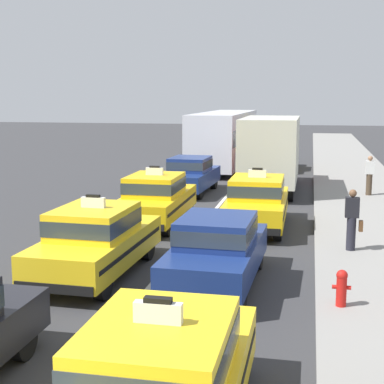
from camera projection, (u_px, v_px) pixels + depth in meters
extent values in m
cube|color=silver|center=(227.00, 196.00, 24.23)|extent=(0.14, 80.00, 0.01)
cube|color=gray|center=(378.00, 227.00, 18.28)|extent=(4.00, 90.00, 0.15)
cylinder|color=black|center=(22.00, 340.00, 9.24)|extent=(0.24, 0.64, 0.64)
cylinder|color=black|center=(94.00, 244.00, 15.22)|extent=(0.26, 0.65, 0.64)
cylinder|color=black|center=(147.00, 247.00, 14.89)|extent=(0.26, 0.65, 0.64)
cylinder|color=black|center=(37.00, 280.00, 12.29)|extent=(0.26, 0.65, 0.64)
cylinder|color=black|center=(102.00, 285.00, 11.95)|extent=(0.26, 0.65, 0.64)
cube|color=yellow|center=(97.00, 248.00, 13.53)|extent=(1.93, 4.55, 0.70)
cube|color=black|center=(97.00, 245.00, 13.52)|extent=(1.94, 4.19, 0.10)
cube|color=yellow|center=(94.00, 221.00, 13.27)|extent=(1.66, 2.14, 0.64)
cube|color=#2D3842|center=(94.00, 221.00, 13.27)|extent=(1.68, 2.17, 0.35)
cube|color=white|center=(93.00, 202.00, 13.20)|extent=(0.56, 0.14, 0.24)
cube|color=black|center=(93.00, 196.00, 13.17)|extent=(0.32, 0.12, 0.06)
cube|color=black|center=(129.00, 236.00, 15.69)|extent=(1.71, 0.19, 0.20)
cube|color=black|center=(54.00, 288.00, 11.45)|extent=(1.71, 0.19, 0.20)
cylinder|color=black|center=(148.00, 205.00, 20.59)|extent=(0.24, 0.64, 0.64)
cylinder|color=black|center=(188.00, 207.00, 20.29)|extent=(0.24, 0.64, 0.64)
cylinder|color=black|center=(120.00, 224.00, 17.63)|extent=(0.24, 0.64, 0.64)
cylinder|color=black|center=(166.00, 226.00, 17.33)|extent=(0.24, 0.64, 0.64)
cube|color=yellow|center=(156.00, 204.00, 18.90)|extent=(1.82, 4.51, 0.70)
cube|color=black|center=(156.00, 203.00, 18.89)|extent=(1.84, 4.15, 0.10)
cube|color=yellow|center=(155.00, 185.00, 18.65)|extent=(1.61, 2.11, 0.64)
cube|color=#2D3842|center=(155.00, 185.00, 18.65)|extent=(1.63, 2.13, 0.35)
cube|color=white|center=(155.00, 171.00, 18.57)|extent=(0.56, 0.12, 0.24)
cube|color=black|center=(154.00, 167.00, 18.55)|extent=(0.32, 0.11, 0.06)
cube|color=black|center=(172.00, 200.00, 21.08)|extent=(1.71, 0.15, 0.20)
cube|color=black|center=(136.00, 226.00, 16.81)|extent=(1.71, 0.15, 0.20)
cylinder|color=black|center=(183.00, 180.00, 26.53)|extent=(0.27, 0.65, 0.64)
cylinder|color=black|center=(214.00, 182.00, 26.17)|extent=(0.27, 0.65, 0.64)
cylinder|color=black|center=(165.00, 190.00, 23.82)|extent=(0.27, 0.65, 0.64)
cylinder|color=black|center=(199.00, 192.00, 23.46)|extent=(0.27, 0.65, 0.64)
cube|color=navy|center=(191.00, 178.00, 24.94)|extent=(1.97, 4.38, 0.66)
cube|color=navy|center=(190.00, 164.00, 24.74)|extent=(1.65, 1.97, 0.60)
cube|color=#2D3842|center=(190.00, 164.00, 24.74)|extent=(1.67, 1.99, 0.33)
cylinder|color=black|center=(218.00, 156.00, 37.45)|extent=(0.25, 0.64, 0.64)
cylinder|color=black|center=(248.00, 156.00, 37.03)|extent=(0.25, 0.64, 0.64)
cylinder|color=black|center=(196.00, 168.00, 30.97)|extent=(0.25, 0.64, 0.64)
cylinder|color=black|center=(233.00, 169.00, 30.55)|extent=(0.25, 0.64, 0.64)
cube|color=silver|center=(225.00, 137.00, 33.76)|extent=(2.62, 11.23, 2.90)
cube|color=#2D3842|center=(225.00, 133.00, 33.72)|extent=(2.63, 10.78, 0.84)
cube|color=black|center=(238.00, 114.00, 38.90)|extent=(2.13, 0.10, 0.36)
cylinder|color=black|center=(140.00, 361.00, 8.53)|extent=(0.24, 0.64, 0.64)
cylinder|color=black|center=(239.00, 370.00, 8.23)|extent=(0.24, 0.64, 0.64)
cube|color=yellow|center=(158.00, 349.00, 6.59)|extent=(1.61, 2.10, 0.64)
cube|color=#2D3842|center=(158.00, 349.00, 6.59)|extent=(1.63, 2.12, 0.35)
cube|color=white|center=(158.00, 313.00, 6.51)|extent=(0.56, 0.12, 0.24)
cube|color=black|center=(158.00, 300.00, 6.49)|extent=(0.32, 0.11, 0.06)
cube|color=black|center=(198.00, 340.00, 9.02)|extent=(1.71, 0.14, 0.20)
cylinder|color=black|center=(200.00, 252.00, 14.41)|extent=(0.26, 0.65, 0.64)
cylinder|color=black|center=(257.00, 256.00, 14.08)|extent=(0.26, 0.65, 0.64)
cylinder|color=black|center=(169.00, 289.00, 11.69)|extent=(0.26, 0.65, 0.64)
cylinder|color=black|center=(239.00, 295.00, 11.36)|extent=(0.26, 0.65, 0.64)
cube|color=navy|center=(217.00, 257.00, 12.83)|extent=(1.89, 4.35, 0.66)
cube|color=navy|center=(217.00, 230.00, 12.63)|extent=(1.62, 1.95, 0.60)
cube|color=#2D3842|center=(217.00, 230.00, 12.63)|extent=(1.64, 1.97, 0.33)
cylinder|color=black|center=(239.00, 208.00, 20.04)|extent=(0.24, 0.64, 0.64)
cylinder|color=black|center=(282.00, 210.00, 19.76)|extent=(0.24, 0.64, 0.64)
cylinder|color=black|center=(228.00, 228.00, 17.08)|extent=(0.24, 0.64, 0.64)
cylinder|color=black|center=(278.00, 230.00, 16.80)|extent=(0.24, 0.64, 0.64)
cube|color=yellow|center=(257.00, 207.00, 18.36)|extent=(1.83, 4.51, 0.70)
cube|color=black|center=(257.00, 206.00, 18.36)|extent=(1.85, 4.15, 0.10)
cube|color=yellow|center=(257.00, 187.00, 18.11)|extent=(1.62, 2.11, 0.64)
cube|color=#2D3842|center=(257.00, 187.00, 18.11)|extent=(1.64, 2.13, 0.35)
cube|color=white|center=(257.00, 174.00, 18.03)|extent=(0.56, 0.12, 0.24)
cube|color=black|center=(257.00, 169.00, 18.01)|extent=(0.32, 0.11, 0.06)
cube|color=black|center=(262.00, 203.00, 20.54)|extent=(1.71, 0.15, 0.20)
cube|color=black|center=(250.00, 231.00, 16.27)|extent=(1.71, 0.15, 0.20)
cylinder|color=black|center=(253.00, 178.00, 27.18)|extent=(0.24, 0.64, 0.64)
cylinder|color=black|center=(293.00, 180.00, 26.79)|extent=(0.24, 0.64, 0.64)
cylinder|color=black|center=(243.00, 192.00, 23.41)|extent=(0.24, 0.64, 0.64)
cylinder|color=black|center=(290.00, 193.00, 23.03)|extent=(0.24, 0.64, 0.64)
cube|color=maroon|center=(275.00, 155.00, 27.76)|extent=(2.10, 2.20, 2.10)
cube|color=#2D3842|center=(276.00, 147.00, 28.74)|extent=(1.93, 0.06, 0.76)
cube|color=beige|center=(270.00, 149.00, 24.52)|extent=(2.31, 5.20, 2.70)
cylinder|color=black|center=(267.00, 160.00, 34.63)|extent=(0.26, 0.65, 0.64)
cylinder|color=black|center=(292.00, 161.00, 34.30)|extent=(0.26, 0.65, 0.64)
cylinder|color=black|center=(261.00, 167.00, 31.70)|extent=(0.26, 0.65, 0.64)
cylinder|color=black|center=(288.00, 167.00, 31.36)|extent=(0.26, 0.65, 0.64)
cube|color=yellow|center=(277.00, 158.00, 32.94)|extent=(1.93, 4.55, 0.70)
cube|color=black|center=(277.00, 157.00, 32.93)|extent=(1.94, 4.19, 0.10)
cube|color=yellow|center=(277.00, 146.00, 32.68)|extent=(1.66, 2.15, 0.64)
cube|color=#2D3842|center=(277.00, 146.00, 32.68)|extent=(1.68, 2.17, 0.35)
cube|color=white|center=(277.00, 138.00, 32.61)|extent=(0.56, 0.14, 0.24)
cube|color=black|center=(277.00, 136.00, 32.58)|extent=(0.32, 0.12, 0.06)
cube|color=black|center=(280.00, 158.00, 35.10)|extent=(1.71, 0.19, 0.20)
cube|color=black|center=(273.00, 167.00, 30.86)|extent=(1.71, 0.19, 0.20)
cylinder|color=#23232D|center=(351.00, 234.00, 15.20)|extent=(0.24, 0.24, 0.89)
cube|color=black|center=(352.00, 207.00, 15.08)|extent=(0.36, 0.22, 0.53)
sphere|color=brown|center=(353.00, 193.00, 15.02)|extent=(0.20, 0.20, 0.20)
cube|color=brown|center=(361.00, 226.00, 15.12)|extent=(0.10, 0.20, 0.28)
cylinder|color=#473828|center=(369.00, 185.00, 23.60)|extent=(0.24, 0.24, 0.87)
cube|color=silver|center=(370.00, 167.00, 23.49)|extent=(0.36, 0.22, 0.54)
sphere|color=#9E7051|center=(370.00, 158.00, 23.42)|extent=(0.20, 0.20, 0.20)
cylinder|color=red|center=(341.00, 291.00, 11.17)|extent=(0.20, 0.20, 0.60)
sphere|color=red|center=(342.00, 275.00, 11.12)|extent=(0.22, 0.22, 0.22)
cylinder|color=red|center=(335.00, 287.00, 11.18)|extent=(0.10, 0.08, 0.08)
cylinder|color=red|center=(348.00, 288.00, 11.13)|extent=(0.10, 0.08, 0.08)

